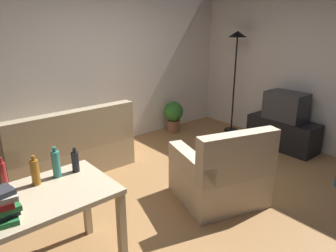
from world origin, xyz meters
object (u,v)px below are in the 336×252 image
Objects in this scene: couch at (68,150)px; armchair at (221,175)px; potted_plant at (173,115)px; bottle_dark at (75,161)px; bottle_tall at (56,164)px; desk at (33,211)px; bottle_red at (4,176)px; tv at (286,106)px; torchiere_lamp at (236,55)px; tv_stand at (282,133)px; bottle_amber at (35,172)px.

couch is 1.52× the size of armchair.
potted_plant is 3.30m from bottle_dark.
couch is 2.18m from potted_plant.
desk is at bearing -143.88° from bottle_tall.
couch reaches higher than desk.
tv is at bearing 1.44° from bottle_red.
desk is 0.41m from bottle_tall.
torchiere_lamp reaches higher than bottle_tall.
bottle_dark reaches higher than tv_stand.
couch is at bearing 65.14° from tv.
bottle_tall is (0.18, 0.02, 0.01)m from bottle_amber.
bottle_tall is at bearing 7.29° from bottle_amber.
bottle_dark is (-2.68, -1.85, 0.52)m from potted_plant.
couch is 3.33m from tv_stand.
bottle_amber is (-0.86, -1.56, 0.56)m from couch.
bottle_amber reaches higher than tv.
couch is at bearing 71.30° from bottle_dark.
bottle_amber is at bearing 8.61° from armchair.
armchair reaches higher than tv_stand.
bottle_tall is at bearing 34.65° from desk.
tv is at bearing -89.80° from torchiere_lamp.
potted_plant is at bearing 31.79° from bottle_amber.
couch reaches higher than potted_plant.
potted_plant is 2.32× the size of bottle_amber.
bottle_tall reaches higher than armchair.
tv_stand is 4.49× the size of bottle_amber.
bottle_amber is at bearing 61.18° from couch.
couch is 3.24m from torchiere_lamp.
couch is 2.95× the size of potted_plant.
potted_plant is 2.11× the size of bottle_red.
bottle_tall is at bearing 176.78° from bottle_dark.
bottle_dark is (0.43, 0.19, 0.20)m from desk.
bottle_red is (-4.09, -0.10, 0.64)m from tv_stand.
tv is at bearing -150.91° from armchair.
tv is 3.71m from bottle_tall.
torchiere_lamp is 4.28m from bottle_red.
couch is 3.36m from tv.
bottle_amber is 0.33m from bottle_dark.
tv is 0.33× the size of torchiere_lamp.
tv reaches higher than tv_stand.
torchiere_lamp reaches higher than tv.
desk is at bearing 94.78° from tv_stand.
bottle_tall is (-3.70, -0.13, 0.64)m from tv_stand.
desk reaches higher than potted_plant.
bottle_tall is (-3.71, -0.13, 0.18)m from tv.
bottle_dark is at bearing -145.32° from potted_plant.
torchiere_lamp is 6.69× the size of bottle_red.
tv_stand is at bearing -90.00° from torchiere_lamp.
bottle_red reaches higher than tv_stand.
bottle_dark is at bearing 6.41° from armchair.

